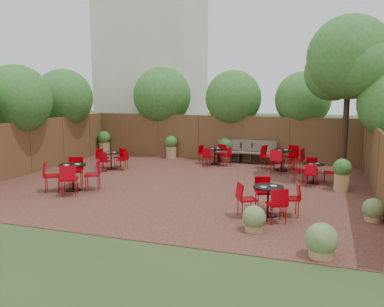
% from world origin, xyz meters
% --- Properties ---
extents(ground, '(80.00, 80.00, 0.00)m').
position_xyz_m(ground, '(0.00, 0.00, 0.00)').
color(ground, '#354F23').
rests_on(ground, ground).
extents(courtyard_paving, '(12.00, 10.00, 0.02)m').
position_xyz_m(courtyard_paving, '(0.00, 0.00, 0.01)').
color(courtyard_paving, '#371B16').
rests_on(courtyard_paving, ground).
extents(fence_back, '(12.00, 0.08, 2.00)m').
position_xyz_m(fence_back, '(0.00, 5.00, 1.00)').
color(fence_back, brown).
rests_on(fence_back, ground).
extents(fence_left, '(0.08, 10.00, 2.00)m').
position_xyz_m(fence_left, '(-6.00, 0.00, 1.00)').
color(fence_left, brown).
rests_on(fence_left, ground).
extents(fence_right, '(0.08, 10.00, 2.00)m').
position_xyz_m(fence_right, '(6.00, 0.00, 1.00)').
color(fence_right, brown).
rests_on(fence_right, ground).
extents(neighbour_building, '(5.00, 4.00, 8.00)m').
position_xyz_m(neighbour_building, '(-4.50, 8.00, 4.00)').
color(neighbour_building, silver).
rests_on(neighbour_building, ground).
extents(overhang_foliage, '(15.74, 10.82, 2.75)m').
position_xyz_m(overhang_foliage, '(-2.15, 2.86, 2.76)').
color(overhang_foliage, '#2D6A22').
rests_on(overhang_foliage, ground).
extents(courtyard_tree, '(2.92, 2.85, 5.61)m').
position_xyz_m(courtyard_tree, '(5.14, 2.56, 4.04)').
color(courtyard_tree, black).
rests_on(courtyard_tree, courtyard_paving).
extents(park_bench_left, '(1.61, 0.67, 0.97)m').
position_xyz_m(park_bench_left, '(0.83, 4.63, 0.52)').
color(park_bench_left, brown).
rests_on(park_bench_left, courtyard_paving).
extents(park_bench_right, '(1.62, 0.60, 0.99)m').
position_xyz_m(park_bench_right, '(1.78, 4.63, 0.53)').
color(park_bench_right, brown).
rests_on(park_bench_right, courtyard_paving).
extents(bistro_tables, '(9.07, 7.73, 0.95)m').
position_xyz_m(bistro_tables, '(0.67, 0.79, 0.46)').
color(bistro_tables, black).
rests_on(bistro_tables, courtyard_paving).
extents(planters, '(11.29, 4.46, 1.13)m').
position_xyz_m(planters, '(-1.02, 3.83, 0.59)').
color(planters, '#A98354').
rests_on(planters, courtyard_paving).
extents(low_shrubs, '(3.13, 3.17, 0.66)m').
position_xyz_m(low_shrubs, '(4.43, -3.66, 0.31)').
color(low_shrubs, '#A98354').
rests_on(low_shrubs, courtyard_paving).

